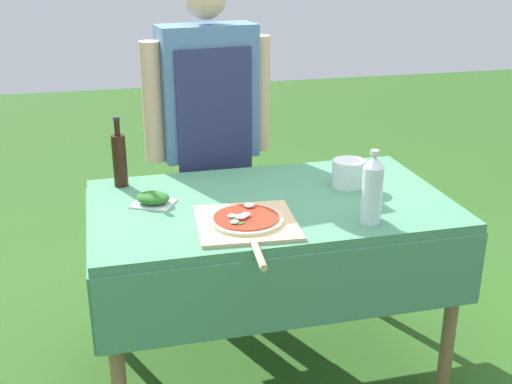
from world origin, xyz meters
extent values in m
plane|color=#2D5B1E|center=(0.00, 0.00, 0.00)|extent=(12.00, 12.00, 0.00)
cube|color=#478960|center=(0.00, 0.00, 0.77)|extent=(1.37, 0.81, 0.04)
cube|color=#478960|center=(0.00, -0.41, 0.61)|extent=(1.37, 0.01, 0.28)
cube|color=#478960|center=(0.00, 0.41, 0.61)|extent=(1.37, 0.01, 0.28)
cube|color=#478960|center=(-0.69, 0.00, 0.61)|extent=(0.01, 0.81, 0.28)
cube|color=#478960|center=(0.69, 0.00, 0.61)|extent=(0.01, 0.81, 0.28)
cylinder|color=olive|center=(-0.63, -0.34, 0.37)|extent=(0.05, 0.05, 0.75)
cylinder|color=olive|center=(0.63, -0.34, 0.37)|extent=(0.05, 0.05, 0.75)
cylinder|color=olive|center=(-0.63, 0.34, 0.37)|extent=(0.05, 0.05, 0.75)
cylinder|color=olive|center=(0.63, 0.34, 0.37)|extent=(0.05, 0.05, 0.75)
cylinder|color=#70604C|center=(-0.05, 0.61, 0.40)|extent=(0.12, 0.12, 0.79)
cylinder|color=#70604C|center=(-0.21, 0.59, 0.40)|extent=(0.12, 0.12, 0.79)
cube|color=#4C7099|center=(-0.13, 0.60, 1.09)|extent=(0.45, 0.23, 0.59)
cube|color=navy|center=(-0.12, 0.50, 0.87)|extent=(0.34, 0.05, 0.86)
cylinder|color=tan|center=(0.12, 0.63, 1.06)|extent=(0.09, 0.09, 0.53)
cylinder|color=tan|center=(-0.38, 0.56, 1.06)|extent=(0.09, 0.09, 0.53)
cube|color=#D1B27F|center=(-0.14, -0.20, 0.79)|extent=(0.37, 0.37, 0.01)
cylinder|color=#D1B27F|center=(-0.16, -0.46, 0.79)|extent=(0.04, 0.18, 0.02)
cylinder|color=beige|center=(-0.14, -0.20, 0.80)|extent=(0.26, 0.26, 0.01)
cylinder|color=red|center=(-0.14, -0.20, 0.81)|extent=(0.23, 0.23, 0.00)
ellipsoid|color=white|center=(-0.14, -0.20, 0.82)|extent=(0.05, 0.05, 0.01)
ellipsoid|color=white|center=(-0.16, -0.21, 0.82)|extent=(0.05, 0.05, 0.02)
ellipsoid|color=white|center=(-0.19, -0.19, 0.82)|extent=(0.04, 0.03, 0.01)
ellipsoid|color=white|center=(-0.11, -0.12, 0.82)|extent=(0.04, 0.04, 0.01)
ellipsoid|color=white|center=(-0.19, -0.24, 0.82)|extent=(0.04, 0.04, 0.01)
ellipsoid|color=#286B23|center=(-0.17, -0.25, 0.82)|extent=(0.04, 0.03, 0.00)
ellipsoid|color=#286B23|center=(-0.18, -0.21, 0.82)|extent=(0.03, 0.02, 0.00)
ellipsoid|color=#286B23|center=(-0.14, -0.17, 0.82)|extent=(0.03, 0.01, 0.00)
cylinder|color=black|center=(-0.55, 0.30, 0.89)|extent=(0.06, 0.06, 0.21)
cylinder|color=black|center=(-0.55, 0.30, 1.03)|extent=(0.02, 0.02, 0.06)
cylinder|color=#232326|center=(-0.55, 0.30, 1.07)|extent=(0.03, 0.03, 0.02)
cylinder|color=silver|center=(0.29, -0.29, 0.89)|extent=(0.07, 0.07, 0.21)
cone|color=silver|center=(0.29, -0.29, 1.01)|extent=(0.07, 0.07, 0.04)
cylinder|color=silver|center=(0.29, -0.29, 1.05)|extent=(0.03, 0.03, 0.02)
cube|color=silver|center=(-0.44, 0.07, 0.79)|extent=(0.19, 0.18, 0.01)
ellipsoid|color=#286B23|center=(-0.44, 0.07, 0.81)|extent=(0.16, 0.15, 0.04)
cylinder|color=silver|center=(0.35, 0.08, 0.84)|extent=(0.13, 0.13, 0.11)
camera|label=1|loc=(-0.61, -2.21, 1.71)|focal=45.00mm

